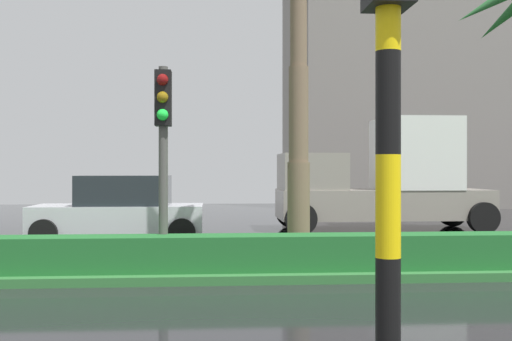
{
  "coord_description": "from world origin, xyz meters",
  "views": [
    {
      "loc": [
        4.97,
        -3.84,
        1.86
      ],
      "look_at": [
        5.97,
        9.76,
        1.85
      ],
      "focal_mm": 43.07,
      "sensor_mm": 36.0,
      "label": 1
    }
  ],
  "objects_px": {
    "traffic_signal_median_right": "(163,129)",
    "car_in_traffic_third": "(121,210)",
    "box_truck_lead": "(384,180)",
    "traffic_signal_foreground": "(387,39)"
  },
  "relations": [
    {
      "from": "car_in_traffic_third",
      "to": "box_truck_lead",
      "type": "relative_size",
      "value": 0.67
    },
    {
      "from": "traffic_signal_median_right",
      "to": "car_in_traffic_third",
      "type": "relative_size",
      "value": 0.82
    },
    {
      "from": "traffic_signal_median_right",
      "to": "traffic_signal_foreground",
      "type": "xyz_separation_m",
      "value": [
        1.95,
        -6.88,
        0.13
      ]
    },
    {
      "from": "traffic_signal_median_right",
      "to": "box_truck_lead",
      "type": "relative_size",
      "value": 0.55
    },
    {
      "from": "traffic_signal_median_right",
      "to": "box_truck_lead",
      "type": "distance_m",
      "value": 10.09
    },
    {
      "from": "traffic_signal_median_right",
      "to": "car_in_traffic_third",
      "type": "xyz_separation_m",
      "value": [
        -1.49,
        5.26,
        -1.74
      ]
    },
    {
      "from": "traffic_signal_median_right",
      "to": "car_in_traffic_third",
      "type": "bearing_deg",
      "value": 105.84
    },
    {
      "from": "car_in_traffic_third",
      "to": "box_truck_lead",
      "type": "xyz_separation_m",
      "value": [
        7.67,
        2.65,
        0.72
      ]
    },
    {
      "from": "traffic_signal_foreground",
      "to": "car_in_traffic_third",
      "type": "bearing_deg",
      "value": -74.19
    },
    {
      "from": "car_in_traffic_third",
      "to": "box_truck_lead",
      "type": "height_order",
      "value": "box_truck_lead"
    }
  ]
}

